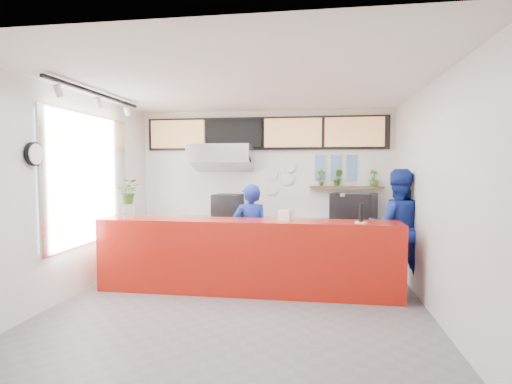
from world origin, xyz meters
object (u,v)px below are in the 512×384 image
Objects in this scene: panini_oven at (228,206)px; staff_center at (250,234)px; service_counter at (246,256)px; espresso_machine at (354,207)px; staff_right at (397,228)px; pepper_mill at (361,213)px.

panini_oven is 0.31× the size of staff_center.
service_counter is 5.80× the size of espresso_machine.
staff_right is at bearing -45.45° from espresso_machine.
espresso_machine is 3.03× the size of pepper_mill.
espresso_machine is at bearing 46.21° from service_counter.
panini_oven is 0.27× the size of staff_right.
espresso_machine is 0.48× the size of staff_center.
panini_oven is (-0.69, 1.80, 0.58)m from service_counter.
staff_center reaches higher than panini_oven.
panini_oven is 3.00m from pepper_mill.
pepper_mill is at bearing -2.54° from service_counter.
staff_center is at bearing 160.90° from pepper_mill.
staff_center is 2.32m from staff_right.
staff_right is (0.56, -1.16, -0.22)m from espresso_machine.
staff_center is at bearing -54.22° from panini_oven.
staff_right reaches higher than service_counter.
espresso_machine is at bearing 87.82° from pepper_mill.
staff_center is (-0.03, 0.51, 0.26)m from service_counter.
service_counter is at bearing 19.14° from staff_right.
panini_oven is at bearing 110.95° from service_counter.
staff_right is at bearing 162.01° from staff_center.
espresso_machine is 0.42× the size of staff_right.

